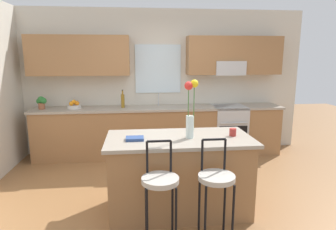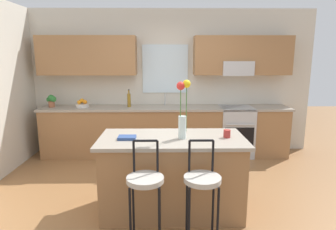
{
  "view_description": "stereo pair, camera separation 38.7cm",
  "coord_description": "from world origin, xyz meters",
  "px_view_note": "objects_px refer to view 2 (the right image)",
  "views": [
    {
      "loc": [
        -0.41,
        -3.57,
        1.85
      ],
      "look_at": [
        0.03,
        0.55,
        1.0
      ],
      "focal_mm": 31.14,
      "sensor_mm": 36.0,
      "label": 1
    },
    {
      "loc": [
        -0.02,
        -3.6,
        1.85
      ],
      "look_at": [
        0.03,
        0.55,
        1.0
      ],
      "focal_mm": 31.14,
      "sensor_mm": 36.0,
      "label": 2
    }
  ],
  "objects_px": {
    "cookbook": "(127,138)",
    "potted_plant_small": "(51,100)",
    "bar_stool_near": "(145,184)",
    "flower_vase": "(183,109)",
    "bottle_olive_oil": "(129,100)",
    "fruit_bowl_oranges": "(82,104)",
    "mug_ceramic": "(227,134)",
    "bar_stool_middle": "(202,184)",
    "kitchen_island": "(172,174)",
    "oven_range": "(235,131)"
  },
  "relations": [
    {
      "from": "bar_stool_middle",
      "to": "cookbook",
      "type": "relative_size",
      "value": 5.21
    },
    {
      "from": "kitchen_island",
      "to": "fruit_bowl_oranges",
      "type": "xyz_separation_m",
      "value": [
        -1.6,
        2.05,
        0.51
      ]
    },
    {
      "from": "flower_vase",
      "to": "oven_range",
      "type": "bearing_deg",
      "value": 61.43
    },
    {
      "from": "oven_range",
      "to": "fruit_bowl_oranges",
      "type": "xyz_separation_m",
      "value": [
        -2.84,
        0.03,
        0.52
      ]
    },
    {
      "from": "bar_stool_near",
      "to": "fruit_bowl_oranges",
      "type": "distance_m",
      "value": 3.01
    },
    {
      "from": "cookbook",
      "to": "potted_plant_small",
      "type": "height_order",
      "value": "potted_plant_small"
    },
    {
      "from": "bar_stool_near",
      "to": "fruit_bowl_oranges",
      "type": "relative_size",
      "value": 4.34
    },
    {
      "from": "oven_range",
      "to": "cookbook",
      "type": "distance_m",
      "value": 2.77
    },
    {
      "from": "bar_stool_near",
      "to": "flower_vase",
      "type": "height_order",
      "value": "flower_vase"
    },
    {
      "from": "flower_vase",
      "to": "bottle_olive_oil",
      "type": "distance_m",
      "value": 2.27
    },
    {
      "from": "bottle_olive_oil",
      "to": "fruit_bowl_oranges",
      "type": "bearing_deg",
      "value": 179.81
    },
    {
      "from": "kitchen_island",
      "to": "bottle_olive_oil",
      "type": "height_order",
      "value": "bottle_olive_oil"
    },
    {
      "from": "fruit_bowl_oranges",
      "to": "mug_ceramic",
      "type": "bearing_deg",
      "value": -42.84
    },
    {
      "from": "fruit_bowl_oranges",
      "to": "potted_plant_small",
      "type": "distance_m",
      "value": 0.56
    },
    {
      "from": "fruit_bowl_oranges",
      "to": "potted_plant_small",
      "type": "bearing_deg",
      "value": -179.61
    },
    {
      "from": "bar_stool_near",
      "to": "cookbook",
      "type": "relative_size",
      "value": 5.21
    },
    {
      "from": "bar_stool_middle",
      "to": "cookbook",
      "type": "distance_m",
      "value": 1.02
    },
    {
      "from": "flower_vase",
      "to": "mug_ceramic",
      "type": "height_order",
      "value": "flower_vase"
    },
    {
      "from": "bar_stool_near",
      "to": "kitchen_island",
      "type": "bearing_deg",
      "value": 66.46
    },
    {
      "from": "bar_stool_middle",
      "to": "flower_vase",
      "type": "distance_m",
      "value": 0.87
    },
    {
      "from": "bottle_olive_oil",
      "to": "flower_vase",
      "type": "bearing_deg",
      "value": -67.87
    },
    {
      "from": "mug_ceramic",
      "to": "cookbook",
      "type": "height_order",
      "value": "mug_ceramic"
    },
    {
      "from": "kitchen_island",
      "to": "fruit_bowl_oranges",
      "type": "distance_m",
      "value": 2.65
    },
    {
      "from": "bottle_olive_oil",
      "to": "cookbook",
      "type": "bearing_deg",
      "value": -83.99
    },
    {
      "from": "flower_vase",
      "to": "mug_ceramic",
      "type": "relative_size",
      "value": 7.42
    },
    {
      "from": "bar_stool_near",
      "to": "mug_ceramic",
      "type": "bearing_deg",
      "value": 34.21
    },
    {
      "from": "cookbook",
      "to": "bar_stool_near",
      "type": "bearing_deg",
      "value": -67.46
    },
    {
      "from": "oven_range",
      "to": "mug_ceramic",
      "type": "bearing_deg",
      "value": -106.73
    },
    {
      "from": "fruit_bowl_oranges",
      "to": "potted_plant_small",
      "type": "xyz_separation_m",
      "value": [
        -0.55,
        -0.0,
        0.08
      ]
    },
    {
      "from": "mug_ceramic",
      "to": "bar_stool_middle",
      "type": "bearing_deg",
      "value": -120.12
    },
    {
      "from": "oven_range",
      "to": "bottle_olive_oil",
      "type": "distance_m",
      "value": 2.07
    },
    {
      "from": "cookbook",
      "to": "potted_plant_small",
      "type": "relative_size",
      "value": 0.87
    },
    {
      "from": "fruit_bowl_oranges",
      "to": "bottle_olive_oil",
      "type": "bearing_deg",
      "value": -0.19
    },
    {
      "from": "mug_ceramic",
      "to": "potted_plant_small",
      "type": "relative_size",
      "value": 0.39
    },
    {
      "from": "cookbook",
      "to": "fruit_bowl_oranges",
      "type": "xyz_separation_m",
      "value": [
        -1.08,
        2.11,
        0.04
      ]
    },
    {
      "from": "bar_stool_near",
      "to": "flower_vase",
      "type": "xyz_separation_m",
      "value": [
        0.39,
        0.59,
        0.62
      ]
    },
    {
      "from": "flower_vase",
      "to": "potted_plant_small",
      "type": "height_order",
      "value": "flower_vase"
    },
    {
      "from": "bar_stool_near",
      "to": "potted_plant_small",
      "type": "height_order",
      "value": "potted_plant_small"
    },
    {
      "from": "cookbook",
      "to": "potted_plant_small",
      "type": "bearing_deg",
      "value": 127.84
    },
    {
      "from": "bar_stool_near",
      "to": "bar_stool_middle",
      "type": "bearing_deg",
      "value": 0.0
    },
    {
      "from": "bar_stool_near",
      "to": "bottle_olive_oil",
      "type": "height_order",
      "value": "bottle_olive_oil"
    },
    {
      "from": "cookbook",
      "to": "fruit_bowl_oranges",
      "type": "bearing_deg",
      "value": 117.17
    },
    {
      "from": "oven_range",
      "to": "mug_ceramic",
      "type": "xyz_separation_m",
      "value": [
        -0.61,
        -2.04,
        0.51
      ]
    },
    {
      "from": "bar_stool_near",
      "to": "oven_range",
      "type": "bearing_deg",
      "value": 60.21
    },
    {
      "from": "oven_range",
      "to": "potted_plant_small",
      "type": "xyz_separation_m",
      "value": [
        -3.4,
        0.02,
        0.59
      ]
    },
    {
      "from": "kitchen_island",
      "to": "bar_stool_near",
      "type": "height_order",
      "value": "bar_stool_near"
    },
    {
      "from": "cookbook",
      "to": "kitchen_island",
      "type": "bearing_deg",
      "value": 6.57
    },
    {
      "from": "mug_ceramic",
      "to": "bottle_olive_oil",
      "type": "relative_size",
      "value": 0.28
    },
    {
      "from": "bar_stool_middle",
      "to": "flower_vase",
      "type": "xyz_separation_m",
      "value": [
        -0.16,
        0.59,
        0.62
      ]
    },
    {
      "from": "bar_stool_middle",
      "to": "potted_plant_small",
      "type": "bearing_deg",
      "value": 132.14
    }
  ]
}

